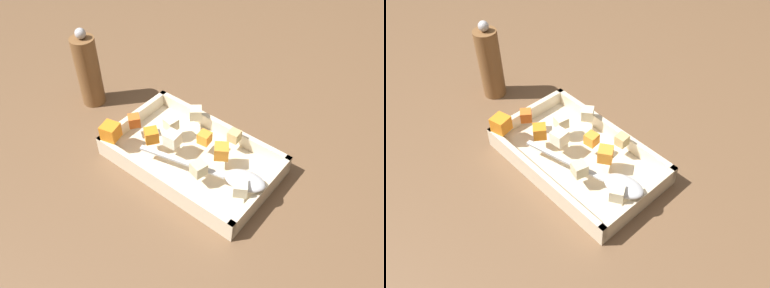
% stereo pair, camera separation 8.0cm
% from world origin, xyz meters
% --- Properties ---
extents(ground_plane, '(4.00, 4.00, 0.00)m').
position_xyz_m(ground_plane, '(0.00, 0.00, 0.00)').
color(ground_plane, brown).
extents(baking_dish, '(0.34, 0.21, 0.05)m').
position_xyz_m(baking_dish, '(0.01, -0.02, 0.01)').
color(baking_dish, beige).
rests_on(baking_dish, ground_plane).
extents(carrot_chunk_far_left, '(0.03, 0.03, 0.02)m').
position_xyz_m(carrot_chunk_far_left, '(-0.13, -0.04, 0.06)').
color(carrot_chunk_far_left, orange).
rests_on(carrot_chunk_far_left, baking_dish).
extents(carrot_chunk_front_center, '(0.04, 0.04, 0.03)m').
position_xyz_m(carrot_chunk_front_center, '(-0.07, -0.05, 0.06)').
color(carrot_chunk_front_center, orange).
rests_on(carrot_chunk_front_center, baking_dish).
extents(carrot_chunk_heap_top, '(0.04, 0.04, 0.03)m').
position_xyz_m(carrot_chunk_heap_top, '(0.07, -0.00, 0.06)').
color(carrot_chunk_heap_top, orange).
rests_on(carrot_chunk_heap_top, baking_dish).
extents(carrot_chunk_center, '(0.03, 0.03, 0.02)m').
position_xyz_m(carrot_chunk_center, '(0.02, 0.01, 0.06)').
color(carrot_chunk_center, orange).
rests_on(carrot_chunk_center, baking_dish).
extents(carrot_chunk_rim_edge, '(0.04, 0.04, 0.03)m').
position_xyz_m(carrot_chunk_rim_edge, '(-0.14, -0.10, 0.06)').
color(carrot_chunk_rim_edge, orange).
rests_on(carrot_chunk_rim_edge, baking_dish).
extents(potato_chunk_mid_right, '(0.04, 0.04, 0.03)m').
position_xyz_m(potato_chunk_mid_right, '(-0.04, 0.06, 0.06)').
color(potato_chunk_mid_right, beige).
rests_on(potato_chunk_mid_right, baking_dish).
extents(potato_chunk_corner_ne, '(0.03, 0.03, 0.03)m').
position_xyz_m(potato_chunk_corner_ne, '(0.06, -0.06, 0.06)').
color(potato_chunk_corner_ne, beige).
rests_on(potato_chunk_corner_ne, baking_dish).
extents(potato_chunk_back_center, '(0.02, 0.02, 0.02)m').
position_xyz_m(potato_chunk_back_center, '(0.06, 0.05, 0.06)').
color(potato_chunk_back_center, tan).
rests_on(potato_chunk_back_center, baking_dish).
extents(potato_chunk_under_handle, '(0.03, 0.03, 0.03)m').
position_xyz_m(potato_chunk_under_handle, '(0.15, -0.05, 0.06)').
color(potato_chunk_under_handle, beige).
rests_on(potato_chunk_under_handle, baking_dish).
extents(potato_chunk_heap_side, '(0.03, 0.03, 0.03)m').
position_xyz_m(potato_chunk_heap_side, '(-0.06, -0.00, 0.06)').
color(potato_chunk_heap_side, beige).
rests_on(potato_chunk_heap_side, baking_dish).
extents(parsnip_chunk_corner_sw, '(0.03, 0.03, 0.03)m').
position_xyz_m(parsnip_chunk_corner_sw, '(-0.03, -0.03, 0.06)').
color(parsnip_chunk_corner_sw, silver).
rests_on(parsnip_chunk_corner_sw, baking_dish).
extents(serving_spoon, '(0.26, 0.09, 0.02)m').
position_xyz_m(serving_spoon, '(0.13, -0.03, 0.06)').
color(serving_spoon, silver).
rests_on(serving_spoon, baking_dish).
extents(pepper_mill, '(0.05, 0.05, 0.20)m').
position_xyz_m(pepper_mill, '(-0.31, -0.01, 0.09)').
color(pepper_mill, brown).
rests_on(pepper_mill, ground_plane).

